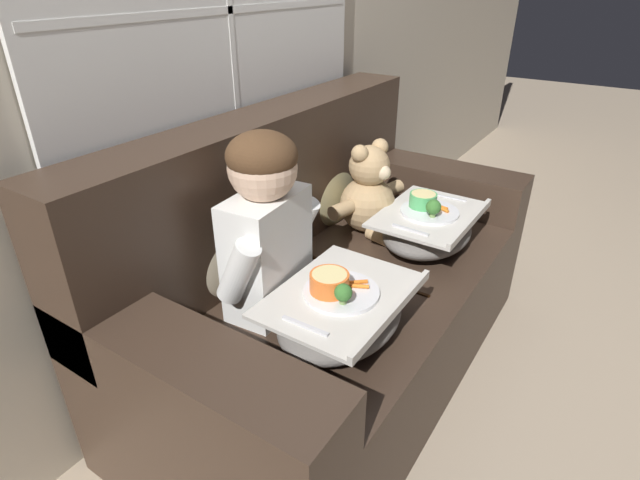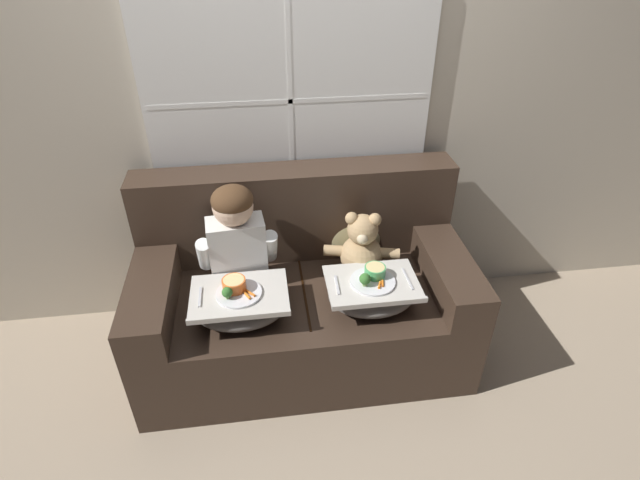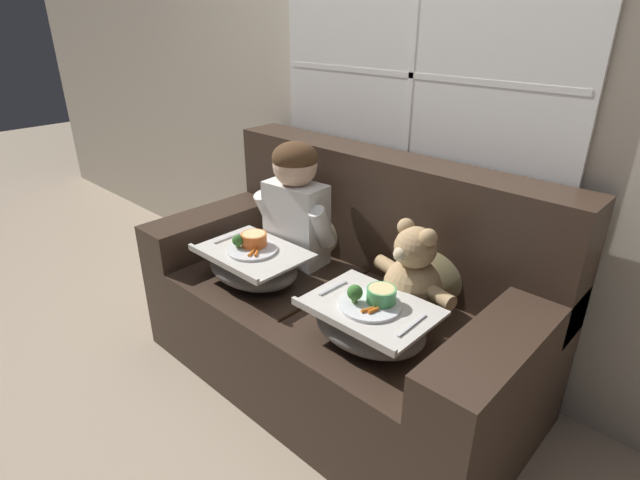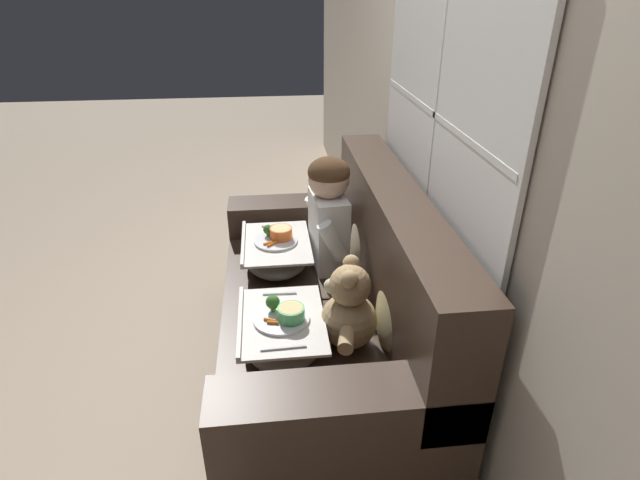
{
  "view_description": "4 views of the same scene",
  "coord_description": "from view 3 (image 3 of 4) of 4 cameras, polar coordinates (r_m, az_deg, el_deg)",
  "views": [
    {
      "loc": [
        -1.37,
        -0.8,
        1.45
      ],
      "look_at": [
        -0.11,
        0.03,
        0.64
      ],
      "focal_mm": 28.0,
      "sensor_mm": 36.0,
      "label": 1
    },
    {
      "loc": [
        -0.19,
        -2.07,
        2.2
      ],
      "look_at": [
        0.09,
        -0.02,
        0.79
      ],
      "focal_mm": 28.0,
      "sensor_mm": 36.0,
      "label": 2
    },
    {
      "loc": [
        1.25,
        -1.42,
        1.6
      ],
      "look_at": [
        -0.12,
        0.03,
        0.67
      ],
      "focal_mm": 28.0,
      "sensor_mm": 36.0,
      "label": 3
    },
    {
      "loc": [
        1.95,
        -0.21,
        1.82
      ],
      "look_at": [
        -0.03,
        0.01,
        0.78
      ],
      "focal_mm": 28.0,
      "sensor_mm": 36.0,
      "label": 4
    }
  ],
  "objects": [
    {
      "name": "throw_pillow_behind_teddy",
      "position": [
        2.15,
        13.32,
        -2.22
      ],
      "size": [
        0.36,
        0.17,
        0.37
      ],
      "color": "tan",
      "rests_on": "couch"
    },
    {
      "name": "wall_back_with_window",
      "position": [
        2.33,
        11.04,
        17.17
      ],
      "size": [
        8.0,
        0.08,
        2.6
      ],
      "color": "beige",
      "rests_on": "ground_plane"
    },
    {
      "name": "couch",
      "position": [
        2.3,
        2.91,
        -7.53
      ],
      "size": [
        1.76,
        0.9,
        1.01
      ],
      "color": "#38281E",
      "rests_on": "ground_plane"
    },
    {
      "name": "lap_tray_teddy",
      "position": [
        1.86,
        5.66,
        -9.25
      ],
      "size": [
        0.46,
        0.34,
        0.23
      ],
      "color": "slate",
      "rests_on": "teddy_bear"
    },
    {
      "name": "ground_plane",
      "position": [
        2.48,
        1.65,
        -15.27
      ],
      "size": [
        14.0,
        14.0,
        0.0
      ],
      "primitive_type": "plane",
      "color": "tan"
    },
    {
      "name": "lap_tray_child",
      "position": [
        2.26,
        -7.66,
        -2.72
      ],
      "size": [
        0.47,
        0.35,
        0.22
      ],
      "color": "slate",
      "rests_on": "child_figure"
    },
    {
      "name": "child_figure",
      "position": [
        2.33,
        -2.81,
        4.8
      ],
      "size": [
        0.42,
        0.22,
        0.59
      ],
      "color": "white",
      "rests_on": "couch"
    },
    {
      "name": "teddy_bear",
      "position": [
        2.0,
        10.47,
        -4.04
      ],
      "size": [
        0.42,
        0.3,
        0.39
      ],
      "color": "tan",
      "rests_on": "couch"
    },
    {
      "name": "throw_pillow_behind_child",
      "position": [
        2.51,
        0.32,
        2.47
      ],
      "size": [
        0.35,
        0.17,
        0.36
      ],
      "color": "#C1B293",
      "rests_on": "couch"
    }
  ]
}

